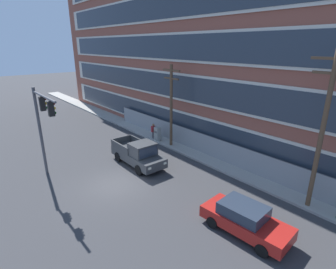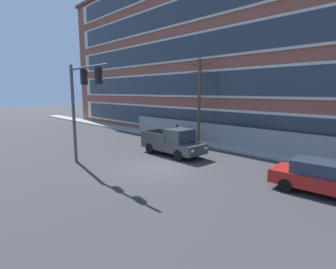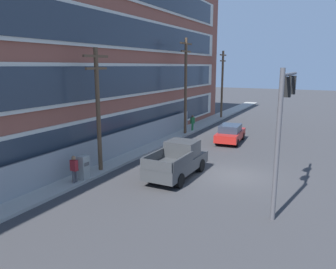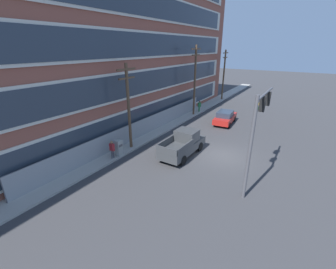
{
  "view_description": "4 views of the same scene",
  "coord_description": "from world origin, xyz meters",
  "px_view_note": "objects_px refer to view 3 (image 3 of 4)",
  "views": [
    {
      "loc": [
        14.53,
        -7.3,
        9.12
      ],
      "look_at": [
        0.38,
        4.41,
        2.81
      ],
      "focal_mm": 28.0,
      "sensor_mm": 36.0,
      "label": 1
    },
    {
      "loc": [
        11.99,
        -10.36,
        4.72
      ],
      "look_at": [
        -0.93,
        1.82,
        1.79
      ],
      "focal_mm": 28.0,
      "sensor_mm": 36.0,
      "label": 2
    },
    {
      "loc": [
        -18.58,
        -4.92,
        6.49
      ],
      "look_at": [
        -1.78,
        3.6,
        2.53
      ],
      "focal_mm": 35.0,
      "sensor_mm": 36.0,
      "label": 3
    },
    {
      "loc": [
        -17.19,
        -5.26,
        8.77
      ],
      "look_at": [
        -3.16,
        3.59,
        2.24
      ],
      "focal_mm": 24.0,
      "sensor_mm": 36.0,
      "label": 4
    }
  ],
  "objects_px": {
    "utility_pole_near_corner": "(98,105)",
    "utility_pole_midblock": "(186,83)",
    "utility_pole_far_east": "(222,82)",
    "pedestrian_near_cabinet": "(74,168)",
    "sedan_red": "(230,133)",
    "pedestrian_by_fence": "(193,122)",
    "traffic_signal_mast": "(284,113)",
    "electrical_cabinet": "(84,169)",
    "pickup_truck_dark_grey": "(178,161)"
  },
  "relations": [
    {
      "from": "utility_pole_midblock",
      "to": "pedestrian_near_cabinet",
      "type": "height_order",
      "value": "utility_pole_midblock"
    },
    {
      "from": "electrical_cabinet",
      "to": "sedan_red",
      "type": "bearing_deg",
      "value": -19.28
    },
    {
      "from": "traffic_signal_mast",
      "to": "pedestrian_by_fence",
      "type": "relative_size",
      "value": 3.8
    },
    {
      "from": "pedestrian_by_fence",
      "to": "electrical_cabinet",
      "type": "bearing_deg",
      "value": -179.86
    },
    {
      "from": "utility_pole_far_east",
      "to": "pedestrian_by_fence",
      "type": "height_order",
      "value": "utility_pole_far_east"
    },
    {
      "from": "traffic_signal_mast",
      "to": "utility_pole_far_east",
      "type": "relative_size",
      "value": 0.78
    },
    {
      "from": "sedan_red",
      "to": "electrical_cabinet",
      "type": "distance_m",
      "value": 14.11
    },
    {
      "from": "utility_pole_near_corner",
      "to": "electrical_cabinet",
      "type": "height_order",
      "value": "utility_pole_near_corner"
    },
    {
      "from": "utility_pole_far_east",
      "to": "pedestrian_near_cabinet",
      "type": "relative_size",
      "value": 4.9
    },
    {
      "from": "traffic_signal_mast",
      "to": "utility_pole_far_east",
      "type": "distance_m",
      "value": 26.64
    },
    {
      "from": "pickup_truck_dark_grey",
      "to": "sedan_red",
      "type": "relative_size",
      "value": 1.14
    },
    {
      "from": "electrical_cabinet",
      "to": "pedestrian_near_cabinet",
      "type": "relative_size",
      "value": 0.9
    },
    {
      "from": "pickup_truck_dark_grey",
      "to": "pedestrian_near_cabinet",
      "type": "xyz_separation_m",
      "value": [
        -4.0,
        4.41,
        0.02
      ]
    },
    {
      "from": "sedan_red",
      "to": "electrical_cabinet",
      "type": "relative_size",
      "value": 3.02
    },
    {
      "from": "utility_pole_far_east",
      "to": "traffic_signal_mast",
      "type": "bearing_deg",
      "value": -156.59
    },
    {
      "from": "electrical_cabinet",
      "to": "pedestrian_near_cabinet",
      "type": "height_order",
      "value": "pedestrian_near_cabinet"
    },
    {
      "from": "traffic_signal_mast",
      "to": "utility_pole_midblock",
      "type": "distance_m",
      "value": 16.9
    },
    {
      "from": "utility_pole_near_corner",
      "to": "utility_pole_midblock",
      "type": "height_order",
      "value": "utility_pole_midblock"
    },
    {
      "from": "utility_pole_near_corner",
      "to": "pedestrian_by_fence",
      "type": "distance_m",
      "value": 14.69
    },
    {
      "from": "traffic_signal_mast",
      "to": "electrical_cabinet",
      "type": "height_order",
      "value": "traffic_signal_mast"
    },
    {
      "from": "pickup_truck_dark_grey",
      "to": "utility_pole_far_east",
      "type": "relative_size",
      "value": 0.63
    },
    {
      "from": "sedan_red",
      "to": "utility_pole_midblock",
      "type": "height_order",
      "value": "utility_pole_midblock"
    },
    {
      "from": "sedan_red",
      "to": "utility_pole_far_east",
      "type": "xyz_separation_m",
      "value": [
        12.35,
        4.79,
        3.75
      ]
    },
    {
      "from": "utility_pole_far_east",
      "to": "electrical_cabinet",
      "type": "distance_m",
      "value": 25.95
    },
    {
      "from": "utility_pole_near_corner",
      "to": "utility_pole_far_east",
      "type": "height_order",
      "value": "utility_pole_far_east"
    },
    {
      "from": "pedestrian_by_fence",
      "to": "utility_pole_far_east",
      "type": "bearing_deg",
      "value": 0.52
    },
    {
      "from": "electrical_cabinet",
      "to": "utility_pole_near_corner",
      "type": "bearing_deg",
      "value": 7.01
    },
    {
      "from": "electrical_cabinet",
      "to": "pedestrian_near_cabinet",
      "type": "distance_m",
      "value": 0.76
    },
    {
      "from": "pickup_truck_dark_grey",
      "to": "pedestrian_by_fence",
      "type": "bearing_deg",
      "value": 19.05
    },
    {
      "from": "sedan_red",
      "to": "pedestrian_near_cabinet",
      "type": "distance_m",
      "value": 14.8
    },
    {
      "from": "utility_pole_near_corner",
      "to": "utility_pole_far_east",
      "type": "distance_m",
      "value": 23.89
    },
    {
      "from": "pickup_truck_dark_grey",
      "to": "utility_pole_near_corner",
      "type": "xyz_separation_m",
      "value": [
        -1.49,
        4.62,
        3.2
      ]
    },
    {
      "from": "utility_pole_midblock",
      "to": "utility_pole_far_east",
      "type": "bearing_deg",
      "value": 0.19
    },
    {
      "from": "pickup_truck_dark_grey",
      "to": "electrical_cabinet",
      "type": "distance_m",
      "value": 5.49
    },
    {
      "from": "pedestrian_near_cabinet",
      "to": "pedestrian_by_fence",
      "type": "distance_m",
      "value": 16.85
    },
    {
      "from": "utility_pole_near_corner",
      "to": "pedestrian_by_fence",
      "type": "height_order",
      "value": "utility_pole_near_corner"
    },
    {
      "from": "traffic_signal_mast",
      "to": "sedan_red",
      "type": "xyz_separation_m",
      "value": [
        12.09,
        5.79,
        -3.69
      ]
    },
    {
      "from": "pedestrian_near_cabinet",
      "to": "sedan_red",
      "type": "bearing_deg",
      "value": -18.42
    },
    {
      "from": "utility_pole_far_east",
      "to": "electrical_cabinet",
      "type": "xyz_separation_m",
      "value": [
        -25.67,
        -0.13,
        -3.79
      ]
    },
    {
      "from": "utility_pole_far_east",
      "to": "pedestrian_by_fence",
      "type": "distance_m",
      "value": 10.19
    },
    {
      "from": "pickup_truck_dark_grey",
      "to": "utility_pole_far_east",
      "type": "bearing_deg",
      "value": 11.42
    },
    {
      "from": "utility_pole_far_east",
      "to": "sedan_red",
      "type": "bearing_deg",
      "value": -158.81
    },
    {
      "from": "utility_pole_far_east",
      "to": "pedestrian_near_cabinet",
      "type": "height_order",
      "value": "utility_pole_far_east"
    },
    {
      "from": "electrical_cabinet",
      "to": "pedestrian_by_fence",
      "type": "xyz_separation_m",
      "value": [
        16.12,
        0.04,
        0.22
      ]
    },
    {
      "from": "utility_pole_far_east",
      "to": "electrical_cabinet",
      "type": "relative_size",
      "value": 5.47
    },
    {
      "from": "sedan_red",
      "to": "pedestrian_by_fence",
      "type": "height_order",
      "value": "pedestrian_by_fence"
    },
    {
      "from": "pickup_truck_dark_grey",
      "to": "pedestrian_near_cabinet",
      "type": "bearing_deg",
      "value": 132.19
    },
    {
      "from": "pedestrian_by_fence",
      "to": "sedan_red",
      "type": "bearing_deg",
      "value": -120.82
    },
    {
      "from": "traffic_signal_mast",
      "to": "pickup_truck_dark_grey",
      "type": "height_order",
      "value": "traffic_signal_mast"
    },
    {
      "from": "traffic_signal_mast",
      "to": "pedestrian_near_cabinet",
      "type": "distance_m",
      "value": 11.22
    }
  ]
}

